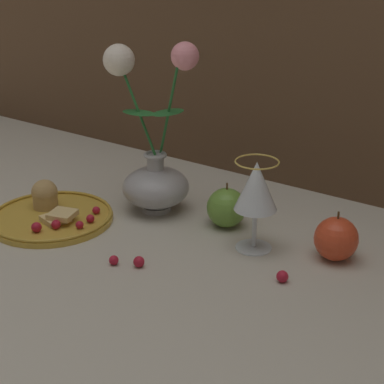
# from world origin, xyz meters

# --- Properties ---
(ground_plane) EXTENTS (2.40, 2.40, 0.00)m
(ground_plane) POSITION_xyz_m (0.00, 0.00, 0.00)
(ground_plane) COLOR #B7B2A3
(ground_plane) RESTS_ON ground
(vase) EXTENTS (0.19, 0.13, 0.33)m
(vase) POSITION_xyz_m (-0.11, 0.08, 0.10)
(vase) COLOR #A3A3A8
(vase) RESTS_ON ground_plane
(plate_with_pastries) EXTENTS (0.23, 0.23, 0.07)m
(plate_with_pastries) POSITION_xyz_m (-0.24, -0.07, 0.01)
(plate_with_pastries) COLOR gold
(plate_with_pastries) RESTS_ON ground_plane
(wine_glass) EXTENTS (0.07, 0.07, 0.16)m
(wine_glass) POSITION_xyz_m (0.13, 0.05, 0.11)
(wine_glass) COLOR silver
(wine_glass) RESTS_ON ground_plane
(apple_beside_vase) EXTENTS (0.07, 0.07, 0.08)m
(apple_beside_vase) POSITION_xyz_m (0.04, 0.09, 0.04)
(apple_beside_vase) COLOR #669938
(apple_beside_vase) RESTS_ON ground_plane
(apple_near_glass) EXTENTS (0.07, 0.07, 0.09)m
(apple_near_glass) POSITION_xyz_m (0.26, 0.09, 0.04)
(apple_near_glass) COLOR #D14223
(apple_near_glass) RESTS_ON ground_plane
(berry_near_plate) EXTENTS (0.02, 0.02, 0.02)m
(berry_near_plate) POSITION_xyz_m (0.01, -0.12, 0.01)
(berry_near_plate) COLOR #AD192D
(berry_near_plate) RESTS_ON ground_plane
(berry_front_center) EXTENTS (0.02, 0.02, 0.02)m
(berry_front_center) POSITION_xyz_m (-0.03, -0.14, 0.01)
(berry_front_center) COLOR #AD192D
(berry_front_center) RESTS_ON ground_plane
(berry_by_glass_stem) EXTENTS (0.02, 0.02, 0.02)m
(berry_by_glass_stem) POSITION_xyz_m (0.22, -0.03, 0.01)
(berry_by_glass_stem) COLOR #AD192D
(berry_by_glass_stem) RESTS_ON ground_plane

